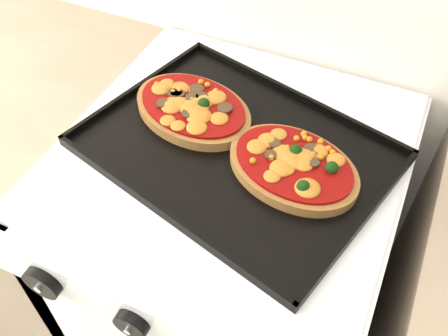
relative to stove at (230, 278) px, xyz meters
The scene contains 7 objects.
stove is the anchor object (origin of this frame).
control_panel 0.51m from the stove, 90.00° to the right, with size 0.60×0.02×0.09m, color silver.
knob_left 0.55m from the stove, 117.03° to the right, with size 0.06×0.06×0.02m, color black.
knob_center 0.52m from the stove, 91.73° to the right, with size 0.05×0.05×0.02m, color black.
baking_tray 0.47m from the stove, 20.57° to the right, with size 0.50×0.37×0.02m, color black.
pizza_left 0.49m from the stove, 155.88° to the left, with size 0.24×0.16×0.03m, color brown, non-canonical shape.
pizza_right 0.49m from the stove, ahead, with size 0.23×0.16×0.03m, color brown, non-canonical shape.
Camera 1 is at (0.19, 1.14, 1.54)m, focal length 40.00 mm.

